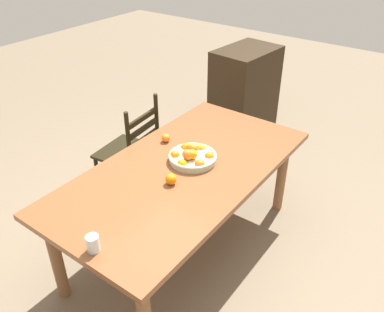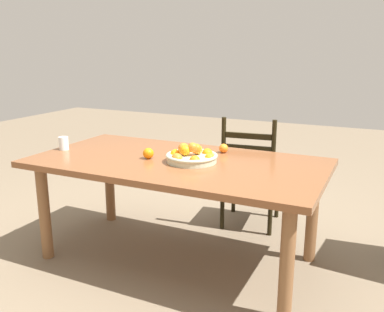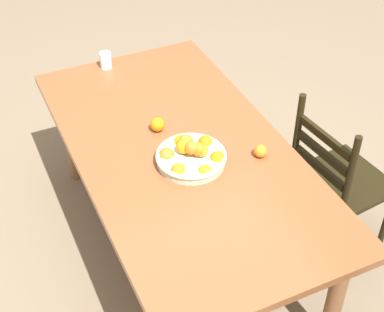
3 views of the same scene
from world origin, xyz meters
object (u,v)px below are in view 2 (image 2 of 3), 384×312
at_px(chair_near_window, 251,175).
at_px(orange_loose_1, 224,148).
at_px(drinking_glass, 64,143).
at_px(dining_table, 177,172).
at_px(orange_loose_0, 148,153).
at_px(fruit_bowl, 191,156).

relative_size(chair_near_window, orange_loose_1, 14.43).
height_order(chair_near_window, drinking_glass, chair_near_window).
height_order(dining_table, drinking_glass, drinking_glass).
xyz_separation_m(chair_near_window, orange_loose_0, (-0.48, -0.85, 0.33)).
distance_m(chair_near_window, orange_loose_1, 0.57).
bearing_deg(orange_loose_1, orange_loose_0, -137.03).
relative_size(dining_table, fruit_bowl, 5.71).
relative_size(fruit_bowl, orange_loose_1, 5.29).
distance_m(fruit_bowl, orange_loose_1, 0.34).
relative_size(orange_loose_0, drinking_glass, 0.77).
bearing_deg(dining_table, chair_near_window, 70.55).
bearing_deg(drinking_glass, orange_loose_1, 20.82).
distance_m(dining_table, drinking_glass, 0.92).
bearing_deg(orange_loose_0, dining_table, 14.30).
distance_m(dining_table, orange_loose_1, 0.41).
bearing_deg(orange_loose_0, orange_loose_1, 42.97).
distance_m(dining_table, chair_near_window, 0.87).
bearing_deg(chair_near_window, orange_loose_1, 75.40).
distance_m(fruit_bowl, orange_loose_0, 0.31).
height_order(chair_near_window, fruit_bowl, chair_near_window).
bearing_deg(chair_near_window, dining_table, 64.30).
bearing_deg(fruit_bowl, dining_table, -177.42).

